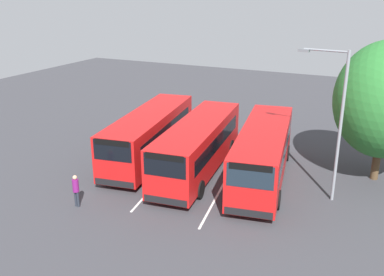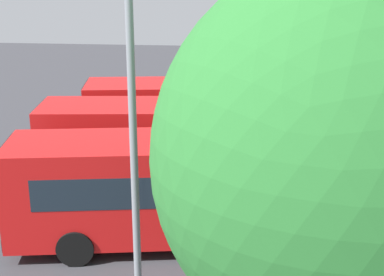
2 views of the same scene
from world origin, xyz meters
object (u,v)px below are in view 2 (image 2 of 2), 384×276
bus_far_left (215,115)px  depot_tree (343,160)px  street_lamp (137,130)px  pedestrian (46,125)px  bus_center_left (192,142)px  bus_center_right (197,186)px

bus_far_left → depot_tree: depot_tree is taller
depot_tree → street_lamp: bearing=-28.9°
bus_far_left → street_lamp: bearing=76.7°
street_lamp → pedestrian: bearing=36.8°
bus_far_left → street_lamp: street_lamp is taller
bus_center_left → depot_tree: bearing=102.9°
street_lamp → bus_center_left: bearing=5.3°
bus_center_left → bus_far_left: bearing=-105.4°
street_lamp → depot_tree: depot_tree is taller
bus_center_right → depot_tree: depot_tree is taller
depot_tree → bus_center_right: bearing=-63.9°
bus_far_left → bus_center_right: same height
street_lamp → depot_tree: (-3.77, 2.08, 0.25)m
bus_far_left → bus_center_right: (0.04, 7.53, 0.00)m
bus_center_left → pedestrian: (6.67, -3.72, -0.68)m
bus_center_left → bus_center_right: bearing=91.6°
pedestrian → street_lamp: size_ratio=0.22×
bus_center_right → pedestrian: bus_center_right is taller
street_lamp → depot_tree: size_ratio=0.97×
bus_center_left → bus_center_right: (-0.54, 3.84, 0.00)m
bus_center_right → pedestrian: bearing=-55.9°
bus_center_left → pedestrian: size_ratio=6.22×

